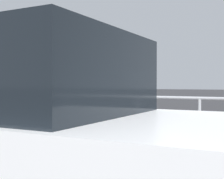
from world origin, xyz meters
The scene contains 5 objects.
sidewalk_curb centered at (0.00, 1.49, 0.06)m, with size 36.00×2.99×0.13m, color gray.
parking_meter centered at (0.36, 0.44, 1.20)m, with size 0.17×0.18×1.49m.
pedestrian_at_meter centered at (-0.19, 0.41, 1.12)m, with size 0.63×0.55×1.73m.
parked_hatchback_white centered at (0.35, -1.39, 0.92)m, with size 4.03×1.83×1.81m.
background_railing centered at (0.00, 2.71, 0.86)m, with size 24.06×0.06×1.03m.
Camera 1 is at (2.33, -3.42, 1.40)m, focal length 49.72 mm.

